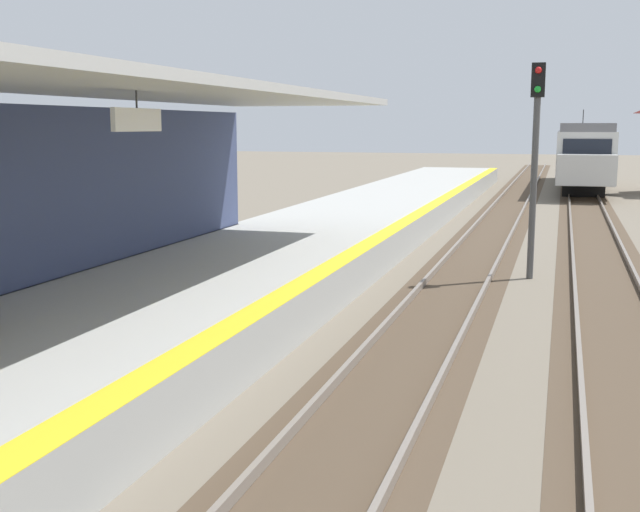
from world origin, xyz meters
TOP-DOWN VIEW (x-y plane):
  - station_platform at (-2.50, 16.00)m, footprint 5.00×80.00m
  - track_pair_nearest_platform at (1.90, 20.00)m, footprint 2.34×120.00m
  - track_pair_middle at (5.30, 20.00)m, footprint 2.34×120.00m
  - approaching_train at (5.30, 51.84)m, footprint 2.93×19.60m
  - rail_signal_post at (3.53, 21.39)m, footprint 0.32×0.34m

SIDE VIEW (x-z plane):
  - track_pair_nearest_platform at x=1.90m, z-range -0.03..0.13m
  - track_pair_middle at x=5.30m, z-range -0.03..0.13m
  - station_platform at x=-2.50m, z-range 0.00..0.90m
  - approaching_train at x=5.30m, z-range -0.20..4.56m
  - rail_signal_post at x=3.53m, z-range 0.59..5.79m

